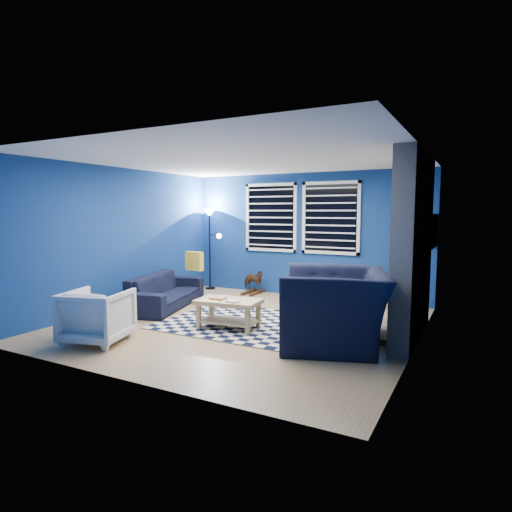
{
  "coord_description": "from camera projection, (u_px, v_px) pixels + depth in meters",
  "views": [
    {
      "loc": [
        3.19,
        -5.61,
        1.73
      ],
      "look_at": [
        0.05,
        0.3,
        1.03
      ],
      "focal_mm": 30.0,
      "sensor_mm": 36.0,
      "label": 1
    }
  ],
  "objects": [
    {
      "name": "floor",
      "position": [
        244.0,
        324.0,
        6.6
      ],
      "size": [
        5.0,
        5.0,
        0.0
      ],
      "primitive_type": "plane",
      "color": "tan",
      "rests_on": "ground"
    },
    {
      "name": "ceiling",
      "position": [
        243.0,
        159.0,
        6.34
      ],
      "size": [
        5.0,
        5.0,
        0.0
      ],
      "primitive_type": "plane",
      "rotation": [
        3.14,
        0.0,
        0.0
      ],
      "color": "white",
      "rests_on": "wall_back"
    },
    {
      "name": "wall_back",
      "position": [
        305.0,
        235.0,
        8.66
      ],
      "size": [
        5.0,
        0.0,
        5.0
      ],
      "primitive_type": "plane",
      "rotation": [
        1.57,
        0.0,
        0.0
      ],
      "color": "navy",
      "rests_on": "floor"
    },
    {
      "name": "wall_left",
      "position": [
        122.0,
        238.0,
        7.63
      ],
      "size": [
        0.0,
        5.0,
        5.0
      ],
      "primitive_type": "plane",
      "rotation": [
        1.57,
        0.0,
        1.57
      ],
      "color": "navy",
      "rests_on": "floor"
    },
    {
      "name": "wall_right",
      "position": [
        419.0,
        250.0,
        5.3
      ],
      "size": [
        0.0,
        5.0,
        5.0
      ],
      "primitive_type": "plane",
      "rotation": [
        1.57,
        0.0,
        -1.57
      ],
      "color": "navy",
      "rests_on": "floor"
    },
    {
      "name": "fireplace",
      "position": [
        413.0,
        251.0,
        5.81
      ],
      "size": [
        0.65,
        2.0,
        2.5
      ],
      "color": "gray",
      "rests_on": "floor"
    },
    {
      "name": "window_left",
      "position": [
        271.0,
        218.0,
        8.94
      ],
      "size": [
        1.17,
        0.06,
        1.42
      ],
      "color": "black",
      "rests_on": "wall_back"
    },
    {
      "name": "window_right",
      "position": [
        330.0,
        218.0,
        8.34
      ],
      "size": [
        1.17,
        0.06,
        1.42
      ],
      "color": "black",
      "rests_on": "wall_back"
    },
    {
      "name": "tv",
      "position": [
        432.0,
        231.0,
        7.07
      ],
      "size": [
        0.07,
        1.0,
        0.58
      ],
      "color": "black",
      "rests_on": "wall_right"
    },
    {
      "name": "rug",
      "position": [
        248.0,
        323.0,
        6.61
      ],
      "size": [
        2.5,
        2.0,
        0.02
      ],
      "primitive_type": "cube",
      "rotation": [
        0.0,
        0.0,
        -0.0
      ],
      "color": "black",
      "rests_on": "floor"
    },
    {
      "name": "sofa",
      "position": [
        165.0,
        291.0,
        7.75
      ],
      "size": [
        2.16,
        1.31,
        0.59
      ],
      "primitive_type": "imported",
      "rotation": [
        0.0,
        0.0,
        1.84
      ],
      "color": "black",
      "rests_on": "floor"
    },
    {
      "name": "armchair_big",
      "position": [
        335.0,
        307.0,
        5.57
      ],
      "size": [
        1.83,
        1.71,
        0.97
      ],
      "primitive_type": "imported",
      "rotation": [
        0.0,
        0.0,
        -1.25
      ],
      "color": "black",
      "rests_on": "floor"
    },
    {
      "name": "armchair_bent",
      "position": [
        97.0,
        316.0,
        5.63
      ],
      "size": [
        0.94,
        0.96,
        0.71
      ],
      "primitive_type": "imported",
      "rotation": [
        0.0,
        0.0,
        3.42
      ],
      "color": "gray",
      "rests_on": "floor"
    },
    {
      "name": "rocking_horse",
      "position": [
        253.0,
        280.0,
        8.99
      ],
      "size": [
        0.3,
        0.55,
        0.44
      ],
      "primitive_type": "imported",
      "rotation": [
        0.0,
        0.0,
        1.45
      ],
      "color": "#462916",
      "rests_on": "floor"
    },
    {
      "name": "coffee_table",
      "position": [
        228.0,
        308.0,
        6.28
      ],
      "size": [
        0.97,
        0.63,
        0.46
      ],
      "rotation": [
        0.0,
        0.0,
        0.11
      ],
      "color": "tan",
      "rests_on": "rug"
    },
    {
      "name": "cabinet",
      "position": [
        377.0,
        293.0,
        7.83
      ],
      "size": [
        0.64,
        0.52,
        0.55
      ],
      "rotation": [
        0.0,
        0.0,
        0.29
      ],
      "color": "tan",
      "rests_on": "floor"
    },
    {
      "name": "floor_lamp",
      "position": [
        210.0,
        223.0,
        9.41
      ],
      "size": [
        0.49,
        0.3,
        1.79
      ],
      "color": "black",
      "rests_on": "floor"
    },
    {
      "name": "throw_pillow",
      "position": [
        194.0,
        261.0,
        8.25
      ],
      "size": [
        0.39,
        0.16,
        0.36
      ],
      "primitive_type": "cube",
      "rotation": [
        0.0,
        0.0,
        -0.11
      ],
      "color": "gold",
      "rests_on": "sofa"
    }
  ]
}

